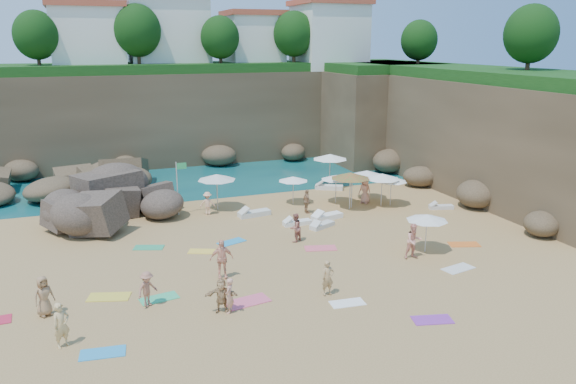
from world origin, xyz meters
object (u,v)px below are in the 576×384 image
object	(u,v)px
flag_pole	(179,181)
parasol_2	(330,157)
person_stand_2	(208,203)
person_stand_6	(229,296)
person_stand_3	(307,201)
person_stand_5	(159,204)
person_stand_0	(61,325)
person_stand_1	(295,228)
lounger_0	(254,214)
person_stand_4	(365,191)
parasol_1	(367,173)
rock_outcrop	(123,219)
parasol_0	(217,177)

from	to	relation	value
flag_pole	parasol_2	distance (m)	12.42
person_stand_2	person_stand_6	bearing A→B (deg)	96.66
person_stand_3	person_stand_5	bearing A→B (deg)	71.60
parasol_2	person_stand_0	xyz separation A→B (m)	(-18.74, -17.89, -1.43)
flag_pole	parasol_2	bearing A→B (deg)	15.59
person_stand_5	person_stand_6	distance (m)	14.46
person_stand_6	person_stand_1	bearing A→B (deg)	172.13
lounger_0	person_stand_0	bearing A→B (deg)	-139.54
person_stand_2	person_stand_3	world-z (taller)	person_stand_3
person_stand_3	person_stand_5	xyz separation A→B (m)	(-8.98, 2.85, -0.01)
person_stand_2	person_stand_4	distance (m)	10.69
person_stand_2	person_stand_6	xyz separation A→B (m)	(-2.10, -13.48, -0.00)
person_stand_2	parasol_2	bearing A→B (deg)	-143.58
parasol_1	person_stand_5	distance (m)	14.22
lounger_0	parasol_2	bearing A→B (deg)	26.47
flag_pole	parasol_1	xyz separation A→B (m)	(12.83, -0.94, -0.30)
rock_outcrop	person_stand_6	bearing A→B (deg)	-78.00
person_stand_4	person_stand_5	distance (m)	13.74
person_stand_4	person_stand_3	bearing A→B (deg)	-114.29
rock_outcrop	parasol_2	distance (m)	15.93
person_stand_2	person_stand_6	world-z (taller)	person_stand_2
person_stand_0	person_stand_1	xyz separation A→B (m)	(11.86, 7.35, -0.05)
parasol_0	person_stand_0	bearing A→B (deg)	-121.98
parasol_0	person_stand_0	xyz separation A→B (m)	(-9.29, -14.87, -1.33)
parasol_0	lounger_0	distance (m)	3.54
person_stand_0	person_stand_3	bearing A→B (deg)	9.43
person_stand_3	lounger_0	bearing A→B (deg)	79.35
flag_pole	person_stand_0	bearing A→B (deg)	-114.96
parasol_2	person_stand_6	world-z (taller)	parasol_2
parasol_1	person_stand_3	distance (m)	5.48
person_stand_0	person_stand_6	xyz separation A→B (m)	(6.33, 0.47, -0.11)
parasol_2	person_stand_2	distance (m)	11.14
parasol_1	person_stand_2	xyz separation A→B (m)	(-11.17, 0.34, -1.15)
person_stand_2	person_stand_5	size ratio (longest dim) A/B	0.97
person_stand_3	person_stand_5	distance (m)	9.43
person_stand_6	parasol_2	bearing A→B (deg)	175.45
parasol_0	person_stand_5	bearing A→B (deg)	179.61
flag_pole	person_stand_0	xyz separation A→B (m)	(-6.77, -14.55, -1.34)
parasol_2	lounger_0	world-z (taller)	parasol_2
parasol_2	person_stand_2	xyz separation A→B (m)	(-10.31, -3.94, -1.54)
person_stand_3	person_stand_1	bearing A→B (deg)	150.20
lounger_0	person_stand_4	world-z (taller)	person_stand_4
parasol_0	parasol_1	distance (m)	10.39
lounger_0	person_stand_3	bearing A→B (deg)	-18.03
person_stand_5	person_stand_6	size ratio (longest dim) A/B	1.03
person_stand_5	parasol_1	bearing A→B (deg)	-8.86
parasol_2	person_stand_4	xyz separation A→B (m)	(0.32, -5.08, -1.40)
flag_pole	parasol_1	bearing A→B (deg)	-4.19
parasol_0	person_stand_2	bearing A→B (deg)	-132.78
rock_outcrop	person_stand_2	size ratio (longest dim) A/B	5.54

